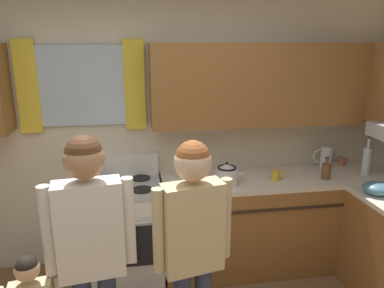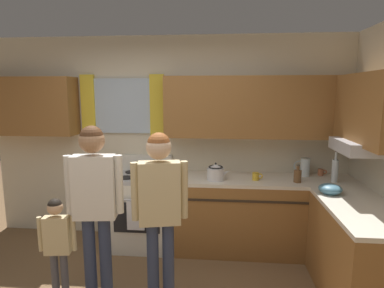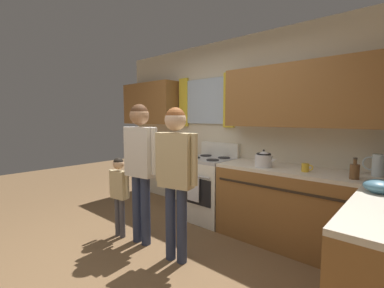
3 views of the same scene
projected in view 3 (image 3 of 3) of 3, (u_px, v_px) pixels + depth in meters
ground_plane at (131, 270)px, 2.54m from camera, size 12.00×12.00×0.00m
back_wall_unit at (238, 118)px, 3.71m from camera, size 4.60×0.42×2.60m
kitchen_counter_run at (334, 228)px, 2.43m from camera, size 2.18×1.83×0.90m
stove_oven at (209, 187)px, 3.81m from camera, size 0.66×0.67×1.10m
bottle_squat_brown at (355, 171)px, 2.46m from camera, size 0.08×0.08×0.21m
mug_mustard_yellow at (306, 168)px, 2.80m from camera, size 0.12×0.08×0.09m
stovetop_kettle at (264, 159)px, 3.07m from camera, size 0.27×0.20×0.21m
water_pitcher at (377, 165)px, 2.58m from camera, size 0.19×0.11×0.22m
mixing_bowl at (380, 187)px, 2.02m from camera, size 0.23×0.23×0.10m
adult_holding_child at (140, 157)px, 3.01m from camera, size 0.50×0.22×1.63m
adult_in_plaid at (176, 166)px, 2.62m from camera, size 0.48×0.22×1.58m
small_child at (119, 187)px, 3.21m from camera, size 0.33×0.13×0.99m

